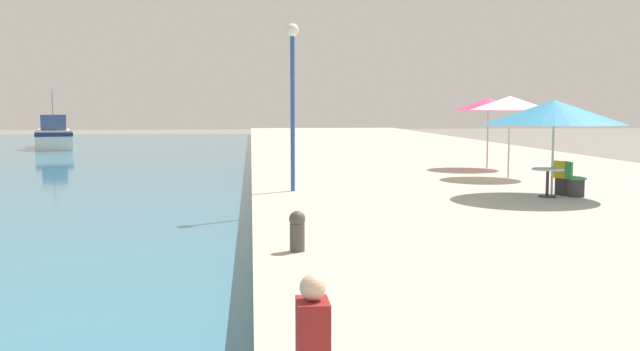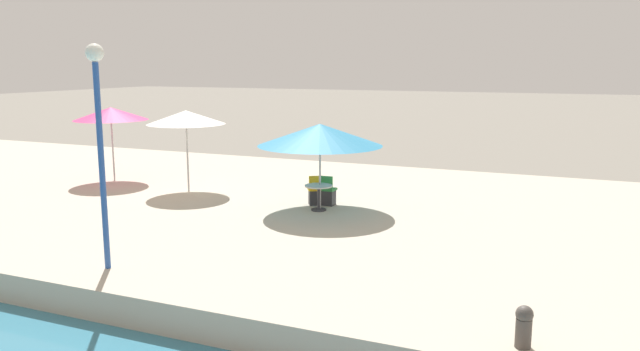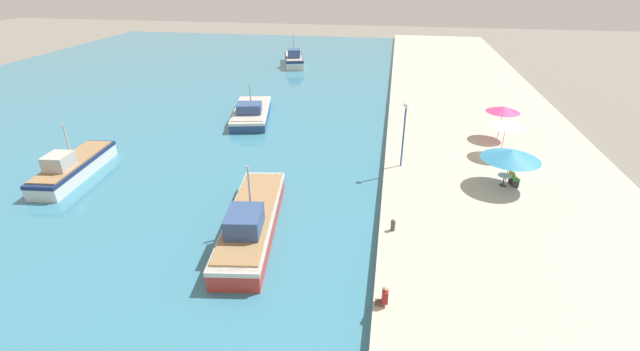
% 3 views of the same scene
% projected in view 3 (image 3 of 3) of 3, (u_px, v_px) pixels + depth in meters
% --- Properties ---
extents(water_basin, '(56.00, 90.00, 0.04)m').
position_uv_depth(water_basin, '(139.00, 95.00, 48.18)').
color(water_basin, teal).
rests_on(water_basin, ground_plane).
extents(quay_promenade, '(16.00, 90.00, 0.67)m').
position_uv_depth(quay_promenade, '(470.00, 109.00, 42.64)').
color(quay_promenade, '#BCB29E').
rests_on(quay_promenade, ground_plane).
extents(fishing_boat_near, '(3.81, 10.32, 4.01)m').
position_uv_depth(fishing_boat_near, '(251.00, 221.00, 23.34)').
color(fishing_boat_near, red).
rests_on(fishing_boat_near, water_basin).
extents(fishing_boat_mid, '(2.86, 7.85, 3.82)m').
position_uv_depth(fishing_boat_mid, '(73.00, 166.00, 29.60)').
color(fishing_boat_mid, silver).
rests_on(fishing_boat_mid, water_basin).
extents(fishing_boat_far, '(4.82, 8.82, 3.32)m').
position_uv_depth(fishing_boat_far, '(251.00, 112.00, 40.58)').
color(fishing_boat_far, navy).
rests_on(fishing_boat_far, water_basin).
extents(fishing_boat_distant, '(4.38, 8.16, 4.26)m').
position_uv_depth(fishing_boat_distant, '(294.00, 59.00, 61.67)').
color(fishing_boat_distant, silver).
rests_on(fishing_boat_distant, water_basin).
extents(cafe_umbrella_pink, '(3.57, 3.57, 2.49)m').
position_uv_depth(cafe_umbrella_pink, '(511.00, 155.00, 26.34)').
color(cafe_umbrella_pink, '#B7B7B7').
rests_on(cafe_umbrella_pink, quay_promenade).
extents(cafe_umbrella_white, '(2.55, 2.55, 2.67)m').
position_uv_depth(cafe_umbrella_white, '(507.00, 124.00, 30.58)').
color(cafe_umbrella_white, '#B7B7B7').
rests_on(cafe_umbrella_white, quay_promenade).
extents(cafe_umbrella_striped, '(2.60, 2.60, 2.64)m').
position_uv_depth(cafe_umbrella_striped, '(503.00, 109.00, 33.65)').
color(cafe_umbrella_striped, '#B7B7B7').
rests_on(cafe_umbrella_striped, quay_promenade).
extents(cafe_table, '(0.80, 0.80, 0.74)m').
position_uv_depth(cafe_table, '(504.00, 178.00, 27.09)').
color(cafe_table, '#333338').
rests_on(cafe_table, quay_promenade).
extents(cafe_chair_left, '(0.43, 0.40, 0.91)m').
position_uv_depth(cafe_chair_left, '(515.00, 182.00, 27.07)').
color(cafe_chair_left, '#2D2D33').
rests_on(cafe_chair_left, quay_promenade).
extents(cafe_chair_right, '(0.58, 0.57, 0.91)m').
position_uv_depth(cafe_chair_right, '(512.00, 179.00, 27.43)').
color(cafe_chair_right, '#2D2D33').
rests_on(cafe_chair_right, quay_promenade).
extents(person_at_quay, '(0.53, 0.36, 0.97)m').
position_uv_depth(person_at_quay, '(384.00, 297.00, 17.67)').
color(person_at_quay, brown).
rests_on(person_at_quay, quay_promenade).
extents(mooring_bollard, '(0.26, 0.26, 0.65)m').
position_uv_depth(mooring_bollard, '(393.00, 225.00, 22.65)').
color(mooring_bollard, '#4C4742').
rests_on(mooring_bollard, quay_promenade).
extents(lamppost, '(0.36, 0.36, 4.56)m').
position_uv_depth(lamppost, '(405.00, 124.00, 28.64)').
color(lamppost, '#28519E').
rests_on(lamppost, quay_promenade).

